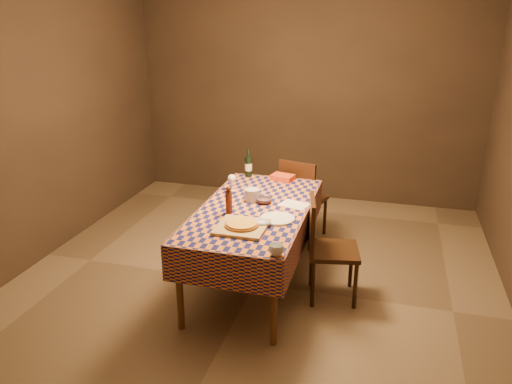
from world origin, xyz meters
TOP-DOWN VIEW (x-y plane):
  - room at (0.00, 0.00)m, footprint 5.00×5.10m
  - dining_table at (0.00, 0.00)m, footprint 0.94×1.84m
  - cutting_board at (0.02, -0.46)m, footprint 0.40×0.40m
  - pizza at (0.02, -0.46)m, footprint 0.36×0.36m
  - pepper_mill at (-0.18, -0.18)m, footprint 0.08×0.08m
  - bowl at (0.05, 0.14)m, footprint 0.17×0.17m
  - wine_glass at (-0.33, 0.38)m, footprint 0.09×0.09m
  - wine_bottle at (-0.30, 0.84)m, footprint 0.10×0.10m
  - deli_tub at (-0.07, 0.16)m, footprint 0.14×0.14m
  - takeout_container at (0.07, 0.82)m, footprint 0.25×0.21m
  - white_plate at (0.26, -0.21)m, footprint 0.35×0.35m
  - tumbler at (0.40, -0.85)m, footprint 0.14×0.14m
  - flour_patch at (0.33, 0.16)m, footprint 0.29×0.25m
  - flour_bag at (0.15, -0.36)m, footprint 0.21×0.18m
  - chair_far at (0.23, 1.08)m, footprint 0.52×0.52m
  - chair_right at (0.64, -0.04)m, footprint 0.50×0.49m

SIDE VIEW (x-z plane):
  - chair_far at x=0.23m, z-range 0.06..0.99m
  - chair_right at x=0.64m, z-range 0.06..0.99m
  - dining_table at x=0.00m, z-range 0.31..1.08m
  - flour_patch at x=0.33m, z-range 0.77..0.77m
  - white_plate at x=0.26m, z-range 0.77..0.79m
  - cutting_board at x=0.02m, z-range 0.77..0.79m
  - bowl at x=0.05m, z-range 0.77..0.81m
  - flour_bag at x=0.15m, z-range 0.77..0.82m
  - takeout_container at x=0.07m, z-range 0.77..0.83m
  - pizza at x=0.02m, z-range 0.79..0.82m
  - tumbler at x=0.40m, z-range 0.77..0.85m
  - deli_tub at x=-0.07m, z-range 0.77..0.88m
  - wine_bottle at x=-0.30m, z-range 0.73..1.03m
  - pepper_mill at x=-0.18m, z-range 0.76..1.01m
  - wine_glass at x=-0.33m, z-range 0.80..0.97m
  - room at x=0.00m, z-range 0.00..2.70m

